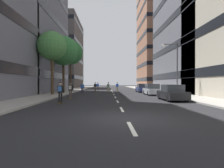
% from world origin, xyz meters
% --- Properties ---
extents(ground_plane, '(166.36, 166.36, 0.00)m').
position_xyz_m(ground_plane, '(0.00, 27.73, 0.00)').
color(ground_plane, black).
extents(sidewalk_left, '(3.57, 76.25, 0.14)m').
position_xyz_m(sidewalk_left, '(-8.24, 31.19, 0.07)').
color(sidewalk_left, '#9E9991').
rests_on(sidewalk_left, ground_plane).
extents(sidewalk_right, '(3.57, 76.25, 0.14)m').
position_xyz_m(sidewalk_right, '(8.24, 31.19, 0.07)').
color(sidewalk_right, '#9E9991').
rests_on(sidewalk_right, ground_plane).
extents(lane_markings, '(0.16, 62.20, 0.01)m').
position_xyz_m(lane_markings, '(0.00, 28.00, 0.00)').
color(lane_markings, silver).
rests_on(lane_markings, ground_plane).
extents(building_left_mid, '(14.34, 19.14, 24.47)m').
position_xyz_m(building_left_mid, '(-17.13, 25.44, 12.33)').
color(building_left_mid, slate).
rests_on(building_left_mid, ground_plane).
extents(building_left_far, '(14.34, 20.07, 21.87)m').
position_xyz_m(building_left_far, '(-17.13, 52.93, 11.03)').
color(building_left_far, '#4C4744').
rests_on(building_left_far, ground_plane).
extents(building_right_far, '(14.34, 18.68, 36.05)m').
position_xyz_m(building_right_far, '(17.13, 52.93, 18.11)').
color(building_right_far, '#9E6B51').
rests_on(building_right_far, ground_plane).
extents(parked_car_near, '(1.82, 4.40, 1.52)m').
position_xyz_m(parked_car_near, '(5.25, 17.10, 0.70)').
color(parked_car_near, '#B2B7BF').
rests_on(parked_car_near, ground_plane).
extents(parked_car_mid, '(1.82, 4.40, 1.52)m').
position_xyz_m(parked_car_mid, '(5.25, 8.91, 0.70)').
color(parked_car_mid, black).
rests_on(parked_car_mid, ground_plane).
extents(parked_car_far, '(1.82, 4.40, 1.52)m').
position_xyz_m(parked_car_far, '(5.25, 24.56, 0.70)').
color(parked_car_far, navy).
rests_on(parked_car_far, ground_plane).
extents(street_tree_near, '(3.84, 3.84, 8.34)m').
position_xyz_m(street_tree_near, '(-8.24, 16.26, 6.52)').
color(street_tree_near, '#4C3823').
rests_on(street_tree_near, sidewalk_left).
extents(street_tree_mid, '(4.87, 4.87, 9.30)m').
position_xyz_m(street_tree_mid, '(-8.24, 22.72, 6.97)').
color(street_tree_mid, '#4C3823').
rests_on(street_tree_mid, sidewalk_left).
extents(street_tree_far, '(4.83, 4.83, 9.93)m').
position_xyz_m(street_tree_far, '(-8.24, 28.74, 7.63)').
color(street_tree_far, '#4C3823').
rests_on(street_tree_far, sidewalk_left).
extents(streetlamp_right, '(2.13, 0.30, 6.50)m').
position_xyz_m(streetlamp_right, '(7.52, 14.70, 4.14)').
color(streetlamp_right, '#3F3F44').
rests_on(streetlamp_right, sidewalk_right).
extents(skater_0, '(0.54, 0.91, 1.78)m').
position_xyz_m(skater_0, '(-4.75, 6.45, 1.02)').
color(skater_0, brown).
rests_on(skater_0, ground_plane).
extents(skater_1, '(0.57, 0.92, 1.78)m').
position_xyz_m(skater_1, '(1.04, 28.92, 0.98)').
color(skater_1, brown).
rests_on(skater_1, ground_plane).
extents(skater_2, '(0.54, 0.91, 1.78)m').
position_xyz_m(skater_2, '(-3.44, 29.99, 0.98)').
color(skater_2, brown).
rests_on(skater_2, ground_plane).
extents(skater_3, '(0.57, 0.92, 1.78)m').
position_xyz_m(skater_3, '(-4.70, 19.55, 1.02)').
color(skater_3, brown).
rests_on(skater_3, ground_plane).
extents(skater_4, '(0.55, 0.92, 1.78)m').
position_xyz_m(skater_4, '(-0.77, 23.22, 1.02)').
color(skater_4, brown).
rests_on(skater_4, ground_plane).
extents(skater_5, '(0.55, 0.91, 1.78)m').
position_xyz_m(skater_5, '(-4.76, 10.75, 1.02)').
color(skater_5, brown).
rests_on(skater_5, ground_plane).
extents(skater_6, '(0.55, 0.92, 1.78)m').
position_xyz_m(skater_6, '(-3.13, 34.21, 0.98)').
color(skater_6, brown).
rests_on(skater_6, ground_plane).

